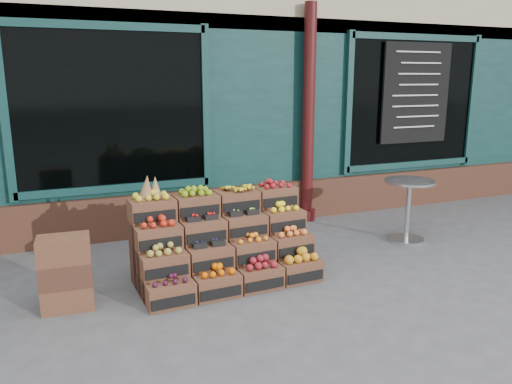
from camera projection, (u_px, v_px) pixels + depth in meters
name	position (u px, v px, depth m)	size (l,w,h in m)	color
ground	(297.00, 279.00, 5.46)	(60.00, 60.00, 0.00)	#4D4D50
shop_facade	(178.00, 64.00, 9.52)	(12.00, 6.24, 4.80)	#0F3330
crate_display	(223.00, 246.00, 5.41)	(1.93, 1.00, 1.19)	brown
spare_crates	(66.00, 273.00, 4.71)	(0.49, 0.36, 0.71)	brown
bistro_table	(408.00, 203.00, 6.64)	(0.66, 0.66, 0.83)	silver
shopkeeper	(78.00, 168.00, 7.06)	(0.66, 0.43, 1.80)	#144822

